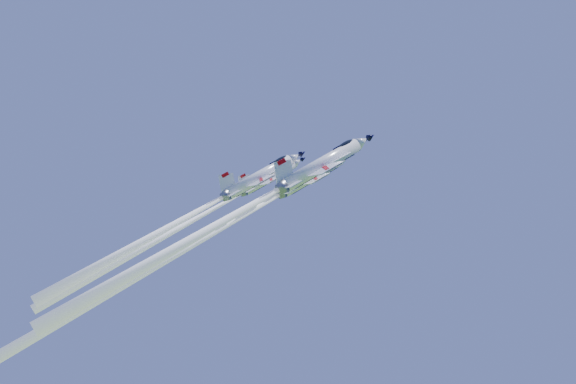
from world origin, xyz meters
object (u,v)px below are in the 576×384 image
at_px(jet_lead, 203,239).
at_px(jet_right, 234,215).
at_px(jet_left, 189,222).
at_px(jet_slot, 190,216).

bearing_deg(jet_lead, jet_right, 12.47).
bearing_deg(jet_left, jet_slot, -16.39).
bearing_deg(jet_slot, jet_lead, 51.62).
height_order(jet_right, jet_slot, jet_right).
relative_size(jet_left, jet_right, 0.91).
xyz_separation_m(jet_lead, jet_left, (-6.40, 5.38, 4.02)).
distance_m(jet_left, jet_slot, 7.31).
height_order(jet_left, jet_slot, jet_left).
relative_size(jet_lead, jet_right, 1.14).
bearing_deg(jet_slot, jet_left, 163.61).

